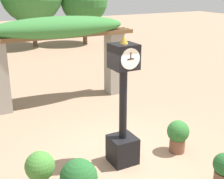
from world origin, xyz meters
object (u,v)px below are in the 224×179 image
object	(u,v)px
potted_plant_far_left	(178,135)
potted_plant_far_right	(79,179)
pedestal_clock	(123,111)
potted_plant_near_left	(40,168)
potted_plant_near_right	(224,169)

from	to	relation	value
potted_plant_far_left	potted_plant_far_right	distance (m)	2.78
pedestal_clock	potted_plant_far_right	bearing A→B (deg)	-149.66
pedestal_clock	potted_plant_far_right	distance (m)	1.75
pedestal_clock	potted_plant_far_right	size ratio (longest dim) A/B	3.37
pedestal_clock	potted_plant_near_left	xyz separation A→B (m)	(-1.86, -0.05, -0.80)
potted_plant_near_right	potted_plant_far_right	distance (m)	2.79
potted_plant_near_left	potted_plant_far_right	bearing A→B (deg)	-56.16
potted_plant_far_right	potted_plant_near_left	bearing A→B (deg)	123.84
potted_plant_far_left	potted_plant_far_right	xyz separation A→B (m)	(-2.72, -0.58, 0.02)
potted_plant_near_right	potted_plant_far_right	world-z (taller)	potted_plant_far_right
potted_plant_near_left	potted_plant_far_left	bearing A→B (deg)	-2.98
potted_plant_near_right	potted_plant_far_left	distance (m)	1.50
potted_plant_near_left	potted_plant_far_left	size ratio (longest dim) A/B	0.95
potted_plant_far_right	potted_plant_far_left	bearing A→B (deg)	12.01
potted_plant_near_right	potted_plant_far_right	bearing A→B (deg)	160.81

